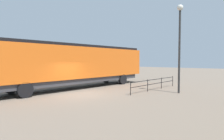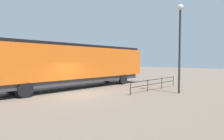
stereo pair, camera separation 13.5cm
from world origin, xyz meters
name	(u,v)px [view 2 (the right image)]	position (x,y,z in m)	size (l,w,h in m)	color
ground_plane	(81,94)	(0.00, 0.00, 0.00)	(120.00, 120.00, 0.00)	#756656
locomotive	(80,64)	(-3.03, 2.34, 2.26)	(2.85, 16.47, 4.01)	orange
lamp_post	(180,35)	(5.18, 5.63, 4.53)	(0.46, 0.46, 6.89)	#2D2D2D
platform_fence	(155,82)	(2.97, 5.77, 0.67)	(0.05, 7.05, 1.01)	black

